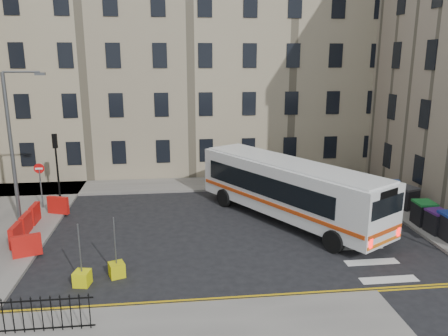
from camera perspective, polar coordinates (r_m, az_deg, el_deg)
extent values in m
plane|color=black|center=(23.52, 5.17, -7.92)|extent=(120.00, 120.00, 0.00)
cube|color=slate|center=(31.20, -8.95, -2.30)|extent=(36.00, 3.20, 0.15)
cube|color=slate|center=(30.04, 20.67, -3.71)|extent=(2.40, 26.00, 0.15)
cube|color=tan|center=(36.91, -10.63, 12.65)|extent=(38.00, 10.50, 16.00)
cylinder|color=black|center=(29.64, -20.89, -0.59)|extent=(0.12, 0.12, 3.20)
cube|color=black|center=(29.22, -21.24, 3.30)|extent=(0.28, 0.22, 0.90)
cylinder|color=#595B5E|center=(25.22, -25.98, 2.05)|extent=(0.20, 0.20, 8.00)
cube|color=#595B5E|center=(24.80, -27.01, 11.28)|extent=(0.50, 0.22, 0.14)
cylinder|color=#595B5E|center=(28.02, -22.77, -2.44)|extent=(0.08, 0.08, 2.40)
cube|color=red|center=(27.65, -23.07, 0.54)|extent=(0.60, 0.04, 0.60)
cube|color=red|center=(23.18, -25.55, -7.92)|extent=(0.25, 1.25, 1.00)
cube|color=red|center=(24.51, -24.45, -6.64)|extent=(0.25, 1.25, 1.00)
cube|color=red|center=(25.85, -23.47, -5.48)|extent=(0.25, 1.25, 1.00)
cube|color=red|center=(26.79, -20.85, -4.56)|extent=(1.26, 0.66, 1.00)
cube|color=red|center=(21.76, -24.36, -9.22)|extent=(1.26, 0.66, 1.00)
cube|color=silver|center=(24.28, 8.43, -2.53)|extent=(8.55, 11.68, 2.73)
cube|color=black|center=(23.65, 5.18, -2.33)|extent=(5.03, 8.24, 1.09)
cube|color=black|center=(25.54, 9.70, -1.23)|extent=(5.03, 8.24, 1.09)
cube|color=black|center=(28.53, -0.27, 0.70)|extent=(2.08, 1.30, 1.20)
cube|color=black|center=(20.64, 20.61, -4.73)|extent=(2.08, 1.30, 0.87)
cube|color=#B63B0F|center=(23.54, 6.03, -4.67)|extent=(6.14, 10.10, 0.20)
cube|color=#B63B0F|center=(25.44, 10.53, -3.38)|extent=(6.14, 10.10, 0.20)
cube|color=#FF0C0C|center=(20.27, 18.62, -9.36)|extent=(0.23, 0.17, 0.44)
cube|color=#FF0C0C|center=(22.02, 21.82, -7.75)|extent=(0.23, 0.17, 0.44)
cylinder|color=black|center=(26.66, 0.00, -3.92)|extent=(0.83, 1.09, 1.09)
cylinder|color=black|center=(28.34, 4.36, -2.86)|extent=(0.83, 1.09, 1.09)
cylinder|color=black|center=(21.16, 14.10, -9.30)|extent=(0.83, 1.09, 1.09)
cylinder|color=black|center=(23.24, 18.32, -7.44)|extent=(0.83, 1.09, 1.09)
cube|color=black|center=(24.89, 26.07, -6.42)|extent=(0.96, 1.08, 1.07)
cube|color=#491C69|center=(24.70, 26.22, -5.14)|extent=(1.01, 1.13, 0.11)
cube|color=black|center=(25.81, 24.62, -5.47)|extent=(0.99, 1.13, 1.14)
cube|color=#1A762F|center=(25.62, 24.76, -4.15)|extent=(1.04, 1.18, 0.12)
cube|color=black|center=(28.11, 22.67, -3.68)|extent=(1.29, 1.39, 1.17)
cube|color=#343336|center=(27.94, 22.80, -2.41)|extent=(1.36, 1.45, 0.12)
cube|color=black|center=(29.70, 21.15, -2.77)|extent=(1.10, 1.19, 1.03)
cube|color=navy|center=(29.55, 21.24, -1.71)|extent=(1.15, 1.24, 0.11)
cube|color=yellow|center=(18.80, -18.02, -13.52)|extent=(0.70, 0.70, 0.60)
cube|color=#C3BE0B|center=(19.09, -13.82, -12.78)|extent=(0.77, 0.77, 0.60)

